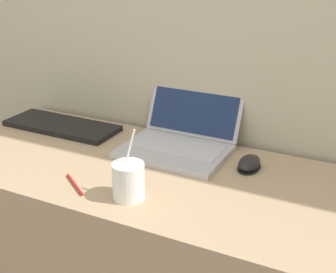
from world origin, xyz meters
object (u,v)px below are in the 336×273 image
Objects in this scene: external_keyboard at (62,126)px; pen at (75,184)px; laptop at (182,135)px; drink_cup at (128,180)px; computer_mouse at (249,163)px.

external_keyboard reaches higher than pen.
external_keyboard is 0.49m from pen.
laptop is 1.77× the size of drink_cup.
pen is (0.33, -0.36, -0.01)m from external_keyboard.
drink_cup is 0.45× the size of external_keyboard.
computer_mouse is at bearing 53.51° from drink_cup.
laptop is at bearing 169.44° from computer_mouse.
pen is at bearing -47.03° from external_keyboard.
external_keyboard is (-0.50, -0.04, -0.04)m from laptop.
computer_mouse is 0.76m from external_keyboard.
laptop reaches higher than external_keyboard.
external_keyboard is at bearing -175.77° from laptop.
drink_cup is 0.19m from pen.
computer_mouse reaches higher than pen.
external_keyboard is (-0.76, 0.01, -0.01)m from computer_mouse.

